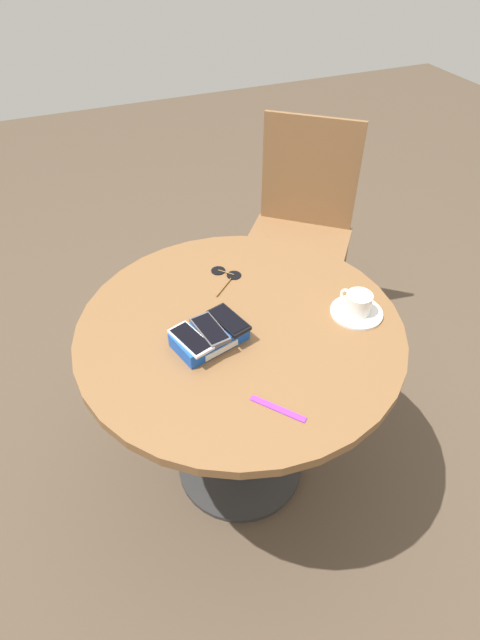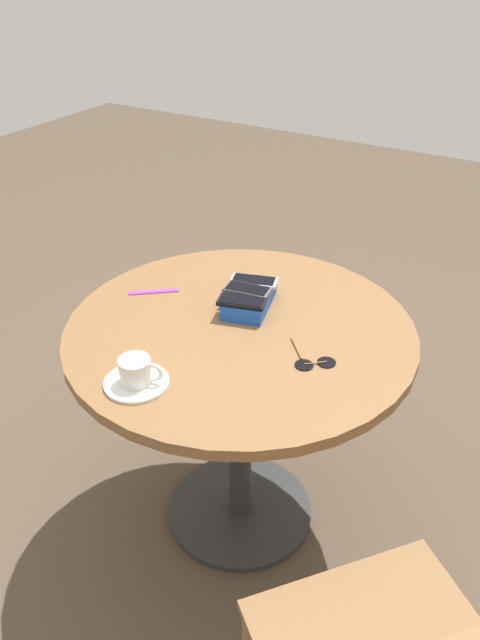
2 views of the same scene
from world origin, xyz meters
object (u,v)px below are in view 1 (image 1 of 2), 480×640
at_px(phone_gray, 210,330).
at_px(coffee_cup, 358,302).
at_px(phone_box, 210,336).
at_px(phone_white, 191,339).
at_px(lanyard_strap, 278,409).
at_px(saucer, 356,312).
at_px(chair_near_window, 299,232).
at_px(phone_black, 229,320).
at_px(round_table, 240,359).
at_px(sunglasses, 226,274).

xyz_separation_m(phone_gray, coffee_cup, (0.43, -0.04, -0.01)).
height_order(phone_box, phone_gray, phone_gray).
distance_m(phone_white, lanyard_strap, 0.29).
height_order(phone_box, saucer, phone_box).
relative_size(coffee_cup, chair_near_window, 0.11).
height_order(saucer, lanyard_strap, saucer).
bearing_deg(chair_near_window, phone_black, -130.75).
distance_m(phone_gray, phone_black, 0.06).
distance_m(round_table, phone_gray, 0.22).
height_order(saucer, coffee_cup, coffee_cup).
bearing_deg(phone_black, phone_gray, -163.84).
xyz_separation_m(coffee_cup, sunglasses, (-0.28, 0.31, -0.04)).
relative_size(round_table, phone_black, 6.70).
height_order(round_table, phone_white, phone_white).
bearing_deg(phone_gray, saucer, -5.97).
bearing_deg(round_table, saucer, -13.82).
bearing_deg(phone_white, phone_black, 14.29).
bearing_deg(phone_black, phone_white, -165.71).
bearing_deg(round_table, sunglasses, 78.40).
distance_m(round_table, coffee_cup, 0.38).
distance_m(phone_gray, chair_near_window, 1.01).
height_order(round_table, saucer, saucer).
distance_m(coffee_cup, sunglasses, 0.42).
relative_size(phone_gray, sunglasses, 0.92).
relative_size(phone_white, phone_black, 1.03).
bearing_deg(phone_gray, phone_black, 16.16).
distance_m(phone_black, chair_near_window, 0.96).
relative_size(round_table, lanyard_strap, 6.46).
height_order(round_table, phone_black, phone_black).
height_order(round_table, chair_near_window, chair_near_window).
distance_m(phone_gray, sunglasses, 0.31).
distance_m(phone_white, saucer, 0.49).
xyz_separation_m(phone_gray, lanyard_strap, (0.07, -0.27, -0.05)).
relative_size(phone_box, coffee_cup, 2.12).
xyz_separation_m(round_table, sunglasses, (0.05, 0.23, 0.14)).
height_order(phone_gray, chair_near_window, chair_near_window).
distance_m(phone_box, coffee_cup, 0.43).
bearing_deg(phone_box, lanyard_strap, -75.17).
xyz_separation_m(phone_box, phone_white, (-0.06, -0.02, 0.03)).
xyz_separation_m(phone_box, phone_black, (0.06, 0.01, 0.03)).
bearing_deg(phone_white, phone_box, 17.39).
height_order(round_table, coffee_cup, coffee_cup).
height_order(phone_box, sunglasses, phone_box).
distance_m(phone_white, phone_black, 0.12).
distance_m(coffee_cup, lanyard_strap, 0.42).
bearing_deg(saucer, phone_gray, 174.03).
height_order(saucer, sunglasses, saucer).
relative_size(round_table, phone_box, 4.35).
xyz_separation_m(phone_black, lanyard_strap, (0.01, -0.29, -0.05)).
relative_size(phone_black, lanyard_strap, 0.97).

